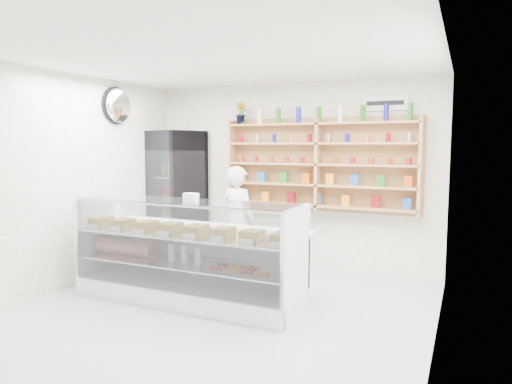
% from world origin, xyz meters
% --- Properties ---
extents(room, '(5.00, 5.00, 5.00)m').
position_xyz_m(room, '(0.00, 0.00, 1.40)').
color(room, '#B9B9BE').
rests_on(room, ground).
extents(display_counter, '(2.81, 0.84, 1.22)m').
position_xyz_m(display_counter, '(-0.53, 0.48, 0.34)').
color(display_counter, white).
rests_on(display_counter, floor).
extents(shop_worker, '(0.65, 0.50, 1.58)m').
position_xyz_m(shop_worker, '(-0.49, 1.71, 0.79)').
color(shop_worker, silver).
rests_on(shop_worker, floor).
extents(drinks_cooler, '(0.92, 0.91, 2.11)m').
position_xyz_m(drinks_cooler, '(-1.85, 2.14, 1.06)').
color(drinks_cooler, black).
rests_on(drinks_cooler, floor).
extents(wall_shelving, '(2.84, 0.28, 1.33)m').
position_xyz_m(wall_shelving, '(0.50, 2.34, 1.59)').
color(wall_shelving, '#AA7550').
rests_on(wall_shelving, back_wall).
extents(potted_plant, '(0.23, 0.21, 0.33)m').
position_xyz_m(potted_plant, '(-0.75, 2.34, 2.36)').
color(potted_plant, '#1E6626').
rests_on(potted_plant, wall_shelving).
extents(security_mirror, '(0.15, 0.50, 0.50)m').
position_xyz_m(security_mirror, '(-2.17, 1.20, 2.45)').
color(security_mirror, silver).
rests_on(security_mirror, left_wall).
extents(wall_sign, '(0.62, 0.03, 0.20)m').
position_xyz_m(wall_sign, '(1.40, 2.47, 2.45)').
color(wall_sign, white).
rests_on(wall_sign, back_wall).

